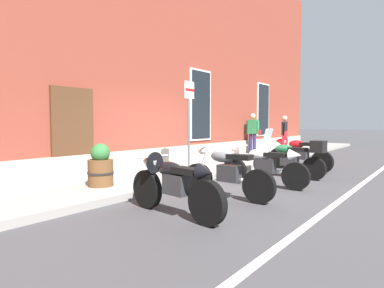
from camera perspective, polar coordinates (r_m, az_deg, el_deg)
name	(u,v)px	position (r m, az deg, el deg)	size (l,w,h in m)	color
ground_plane	(213,180)	(8.59, 3.62, -6.17)	(140.00, 140.00, 0.00)	#38383A
sidewalk	(179,173)	(9.25, -2.28, -5.02)	(31.77, 2.28, 0.14)	gray
lane_stripe	(346,196)	(7.35, 25.08, -8.15)	(31.77, 0.12, 0.01)	silver
brick_pub_facade	(73,44)	(13.21, -19.89, 15.94)	(25.77, 7.77, 8.66)	brown
motorcycle_black_sport	(171,181)	(5.25, -3.62, -6.47)	(0.62, 2.05, 0.99)	black
motorcycle_grey_naked	(226,173)	(6.45, 5.90, -5.04)	(0.62, 2.00, 1.01)	black
motorcycle_white_sport	(260,163)	(7.81, 11.66, -3.18)	(0.62, 2.13, 0.99)	black
motorcycle_green_touring	(292,157)	(9.18, 16.89, -2.25)	(0.62, 2.03, 1.31)	black
motorcycle_red_sport	(297,152)	(10.75, 17.71, -1.27)	(0.66, 2.11, 1.06)	black
pedestrian_striped_shirt	(253,131)	(14.47, 10.46, 2.24)	(0.23, 0.66, 1.74)	#1E1E4C
pedestrian_dark_jacket	(284,133)	(14.68, 15.69, 1.92)	(0.60, 0.42, 1.64)	#38332D
parking_sign	(189,113)	(8.65, -0.52, 5.30)	(0.36, 0.07, 2.44)	#4C4C51
barrel_planter	(101,167)	(7.20, -15.53, -3.90)	(0.55, 0.55, 0.90)	brown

